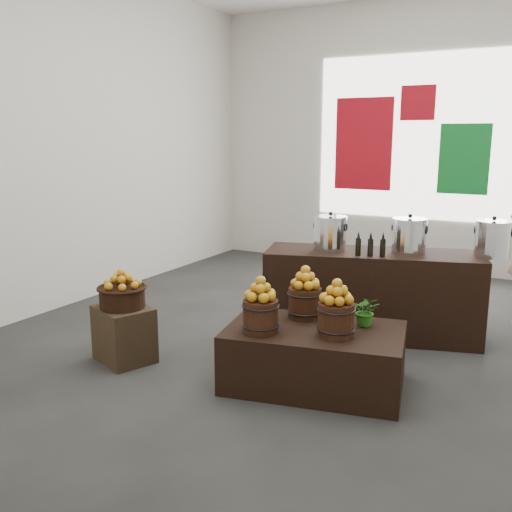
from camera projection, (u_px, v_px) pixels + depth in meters
The scene contains 23 objects.
ground at pixel (307, 334), 5.96m from camera, with size 7.00×7.00×0.00m, color #363634.
back_wall at pixel (403, 138), 8.55m from camera, with size 6.00×0.04×4.00m, color silver.
back_opening at pixel (423, 138), 8.39m from camera, with size 3.20×0.02×2.40m, color white.
deco_red_left at pixel (364, 144), 8.82m from camera, with size 0.90×0.04×1.40m, color #A90D19.
deco_green_right at pixel (464, 159), 8.16m from camera, with size 0.70×0.04×1.00m, color #127428.
deco_red_upper at pixel (418, 103), 8.32m from camera, with size 0.50×0.04×0.50m, color #A90D19.
crate at pixel (124, 334), 5.21m from camera, with size 0.51×0.42×0.51m, color #443220.
wicker_basket at pixel (122, 298), 5.14m from camera, with size 0.41×0.41×0.19m, color black.
apples_in_basket at pixel (121, 278), 5.10m from camera, with size 0.32×0.32×0.17m, color #8E0504, non-canonical shape.
display_table at pixel (314, 357), 4.69m from camera, with size 1.42×0.88×0.49m, color black.
apple_bucket_front_left at pixel (261, 316), 4.55m from camera, with size 0.28×0.28×0.26m, color #3C1C10.
apples_in_bucket_front_left at pixel (261, 288), 4.50m from camera, with size 0.21×0.21×0.19m, color #8E0504, non-canonical shape.
apple_bucket_front_right at pixel (336, 319), 4.46m from camera, with size 0.28×0.28×0.26m, color #3C1C10.
apples_in_bucket_front_right at pixel (337, 291), 4.41m from camera, with size 0.21×0.21×0.19m, color #8E0504, non-canonical shape.
apple_bucket_rear at pixel (305, 303), 4.90m from camera, with size 0.28×0.28×0.26m, color #3C1C10.
apples_in_bucket_rear at pixel (305, 277), 4.85m from camera, with size 0.21×0.21×0.19m, color #8E0504, non-canonical shape.
herb_garnish_right at pixel (366, 311), 4.69m from camera, with size 0.23×0.20×0.26m, color #226B16.
herb_garnish_left at pixel (260, 301), 4.95m from camera, with size 0.14×0.11×0.26m, color #226B16.
counter at pixel (371, 294), 5.86m from camera, with size 2.15×0.68×0.88m, color black.
stock_pot_left at pixel (330, 234), 5.82m from camera, with size 0.33×0.33×0.33m, color silver.
stock_pot_center at pixel (409, 237), 5.66m from camera, with size 0.33×0.33×0.33m, color silver.
stock_pot_right at pixel (493, 240), 5.51m from camera, with size 0.33×0.33×0.33m, color silver.
oil_cruets at pixel (374, 244), 5.54m from camera, with size 0.23×0.06×0.24m, color black, non-canonical shape.
Camera 1 is at (2.25, -5.22, 2.04)m, focal length 40.00 mm.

